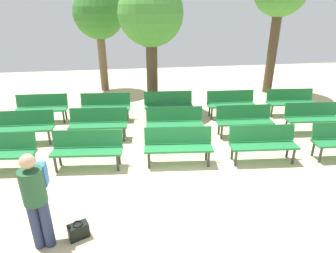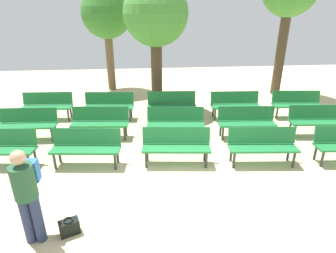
{
  "view_description": "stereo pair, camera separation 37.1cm",
  "coord_description": "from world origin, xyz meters",
  "px_view_note": "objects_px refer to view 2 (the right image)",
  "views": [
    {
      "loc": [
        -1.02,
        -4.33,
        3.56
      ],
      "look_at": [
        0.0,
        2.55,
        0.55
      ],
      "focal_mm": 30.53,
      "sensor_mm": 36.0,
      "label": 1
    },
    {
      "loc": [
        -0.65,
        -4.38,
        3.56
      ],
      "look_at": [
        0.0,
        2.55,
        0.55
      ],
      "focal_mm": 30.53,
      "sensor_mm": 36.0,
      "label": 2
    }
  ],
  "objects_px": {
    "bench_r1_c0": "(28,122)",
    "bench_r2_c0": "(47,104)",
    "bench_r0_c2": "(176,144)",
    "bench_r1_c4": "(317,119)",
    "bench_r0_c1": "(86,145)",
    "bench_r1_c2": "(175,121)",
    "bench_r1_c3": "(246,120)",
    "bench_r0_c0": "(1,146)",
    "visitor_with_backpack": "(27,191)",
    "tree_0": "(156,16)",
    "bench_r2_c3": "(235,103)",
    "bench_r2_c4": "(297,103)",
    "bench_r1_c1": "(100,121)",
    "bench_r2_c2": "(172,103)",
    "tree_1": "(107,15)",
    "handbag": "(69,227)",
    "bench_r2_c1": "(109,104)"
  },
  "relations": [
    {
      "from": "bench_r1_c0",
      "to": "bench_r2_c0",
      "type": "distance_m",
      "value": 1.54
    },
    {
      "from": "bench_r0_c2",
      "to": "bench_r1_c4",
      "type": "bearing_deg",
      "value": 21.63
    },
    {
      "from": "bench_r0_c1",
      "to": "bench_r1_c0",
      "type": "xyz_separation_m",
      "value": [
        -1.87,
        1.6,
        0.0
      ]
    },
    {
      "from": "bench_r1_c2",
      "to": "bench_r1_c3",
      "type": "distance_m",
      "value": 2.02
    },
    {
      "from": "bench_r1_c2",
      "to": "bench_r2_c0",
      "type": "relative_size",
      "value": 1.01
    },
    {
      "from": "bench_r0_c0",
      "to": "visitor_with_backpack",
      "type": "distance_m",
      "value": 2.96
    },
    {
      "from": "bench_r1_c4",
      "to": "tree_0",
      "type": "distance_m",
      "value": 5.91
    },
    {
      "from": "bench_r2_c3",
      "to": "bench_r2_c4",
      "type": "xyz_separation_m",
      "value": [
        2.08,
        -0.11,
        0.0
      ]
    },
    {
      "from": "bench_r2_c3",
      "to": "bench_r2_c0",
      "type": "bearing_deg",
      "value": 178.22
    },
    {
      "from": "bench_r1_c1",
      "to": "bench_r1_c3",
      "type": "xyz_separation_m",
      "value": [
        4.14,
        -0.36,
        0.0
      ]
    },
    {
      "from": "bench_r2_c0",
      "to": "bench_r1_c3",
      "type": "bearing_deg",
      "value": -15.6
    },
    {
      "from": "bench_r2_c2",
      "to": "tree_1",
      "type": "bearing_deg",
      "value": 125.13
    },
    {
      "from": "bench_r2_c3",
      "to": "bench_r0_c0",
      "type": "bearing_deg",
      "value": -156.04
    },
    {
      "from": "bench_r2_c2",
      "to": "bench_r0_c0",
      "type": "bearing_deg",
      "value": -144.41
    },
    {
      "from": "bench_r1_c1",
      "to": "bench_r0_c2",
      "type": "bearing_deg",
      "value": -35.09
    },
    {
      "from": "bench_r0_c1",
      "to": "handbag",
      "type": "xyz_separation_m",
      "value": [
        0.06,
        -2.28,
        -0.37
      ]
    },
    {
      "from": "bench_r1_c3",
      "to": "bench_r2_c4",
      "type": "relative_size",
      "value": 1.0
    },
    {
      "from": "bench_r1_c3",
      "to": "bench_r2_c1",
      "type": "bearing_deg",
      "value": 159.75
    },
    {
      "from": "bench_r1_c4",
      "to": "bench_r2_c0",
      "type": "relative_size",
      "value": 1.01
    },
    {
      "from": "bench_r2_c0",
      "to": "bench_r1_c4",
      "type": "bearing_deg",
      "value": -11.74
    },
    {
      "from": "bench_r1_c4",
      "to": "bench_r0_c2",
      "type": "bearing_deg",
      "value": -159.57
    },
    {
      "from": "bench_r1_c4",
      "to": "bench_r2_c2",
      "type": "xyz_separation_m",
      "value": [
        -4.03,
        1.79,
        0.0
      ]
    },
    {
      "from": "visitor_with_backpack",
      "to": "bench_r2_c0",
      "type": "bearing_deg",
      "value": -77.59
    },
    {
      "from": "bench_r2_c4",
      "to": "tree_0",
      "type": "distance_m",
      "value": 5.5
    },
    {
      "from": "bench_r2_c2",
      "to": "bench_r2_c4",
      "type": "distance_m",
      "value": 4.19
    },
    {
      "from": "bench_r2_c2",
      "to": "bench_r1_c3",
      "type": "bearing_deg",
      "value": -37.75
    },
    {
      "from": "bench_r1_c0",
      "to": "bench_r2_c3",
      "type": "bearing_deg",
      "value": 11.96
    },
    {
      "from": "handbag",
      "to": "bench_r1_c3",
      "type": "bearing_deg",
      "value": 39.18
    },
    {
      "from": "bench_r1_c2",
      "to": "bench_r2_c4",
      "type": "xyz_separation_m",
      "value": [
        4.23,
        1.24,
        0.0
      ]
    },
    {
      "from": "bench_r0_c0",
      "to": "tree_0",
      "type": "xyz_separation_m",
      "value": [
        3.86,
        3.72,
        2.69
      ]
    },
    {
      "from": "bench_r0_c1",
      "to": "visitor_with_backpack",
      "type": "bearing_deg",
      "value": -95.12
    },
    {
      "from": "bench_r0_c0",
      "to": "handbag",
      "type": "xyz_separation_m",
      "value": [
        2.03,
        -2.44,
        -0.37
      ]
    },
    {
      "from": "bench_r0_c1",
      "to": "bench_r0_c2",
      "type": "height_order",
      "value": "same"
    },
    {
      "from": "bench_r0_c2",
      "to": "bench_r1_c0",
      "type": "distance_m",
      "value": 4.34
    },
    {
      "from": "tree_0",
      "to": "bench_r2_c3",
      "type": "bearing_deg",
      "value": -25.96
    },
    {
      "from": "bench_r0_c2",
      "to": "bench_r1_c1",
      "type": "xyz_separation_m",
      "value": [
        -1.97,
        1.66,
        0.0
      ]
    },
    {
      "from": "bench_r0_c0",
      "to": "visitor_with_backpack",
      "type": "height_order",
      "value": "visitor_with_backpack"
    },
    {
      "from": "bench_r2_c3",
      "to": "visitor_with_backpack",
      "type": "height_order",
      "value": "visitor_with_backpack"
    },
    {
      "from": "bench_r0_c2",
      "to": "handbag",
      "type": "bearing_deg",
      "value": -127.97
    },
    {
      "from": "bench_r1_c4",
      "to": "bench_r2_c1",
      "type": "distance_m",
      "value": 6.37
    },
    {
      "from": "bench_r1_c0",
      "to": "bench_r1_c4",
      "type": "xyz_separation_m",
      "value": [
        8.22,
        -0.52,
        0.0
      ]
    },
    {
      "from": "bench_r0_c1",
      "to": "bench_r0_c0",
      "type": "bearing_deg",
      "value": -178.88
    },
    {
      "from": "bench_r0_c1",
      "to": "bench_r2_c4",
      "type": "xyz_separation_m",
      "value": [
        6.5,
        2.54,
        0.0
      ]
    },
    {
      "from": "bench_r0_c0",
      "to": "bench_r1_c4",
      "type": "height_order",
      "value": "same"
    },
    {
      "from": "bench_r0_c1",
      "to": "bench_r1_c2",
      "type": "xyz_separation_m",
      "value": [
        2.26,
        1.3,
        0.0
      ]
    },
    {
      "from": "bench_r1_c3",
      "to": "tree_0",
      "type": "height_order",
      "value": "tree_0"
    },
    {
      "from": "bench_r0_c0",
      "to": "bench_r2_c0",
      "type": "relative_size",
      "value": 1.01
    },
    {
      "from": "bench_r2_c2",
      "to": "bench_r0_c2",
      "type": "bearing_deg",
      "value": -90.66
    },
    {
      "from": "bench_r1_c1",
      "to": "bench_r0_c0",
      "type": "bearing_deg",
      "value": -142.15
    },
    {
      "from": "bench_r1_c4",
      "to": "tree_0",
      "type": "relative_size",
      "value": 0.38
    }
  ]
}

